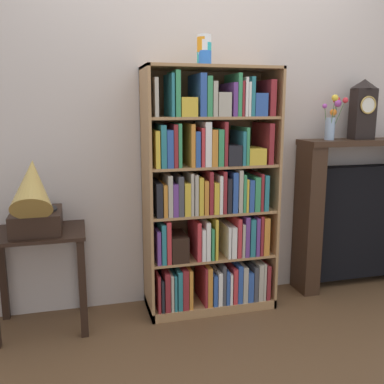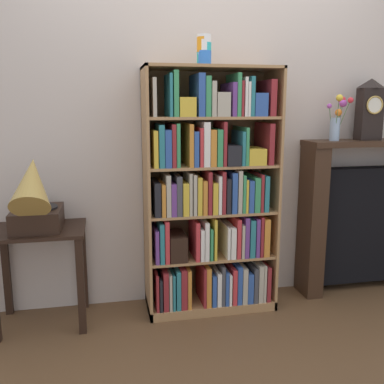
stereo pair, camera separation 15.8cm
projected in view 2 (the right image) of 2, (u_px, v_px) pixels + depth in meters
ground_plane at (211, 310)px, 2.96m from camera, size 7.61×6.40×0.02m
wall_back at (211, 117)px, 2.98m from camera, size 4.61×0.08×2.60m
bookshelf at (211, 202)px, 2.86m from camera, size 0.87×0.36×1.62m
cup_stack at (204, 50)px, 2.64m from camera, size 0.09×0.09×0.19m
side_table_left at (40, 253)px, 2.68m from camera, size 0.56×0.42×0.63m
gramophone at (34, 198)px, 2.54m from camera, size 0.29×0.49×0.51m
fireplace_mantel at (364, 217)px, 3.21m from camera, size 0.99×0.26×1.13m
mantel_clock at (370, 109)px, 3.03m from camera, size 0.16×0.11×0.43m
flower_vase at (337, 118)px, 2.99m from camera, size 0.16×0.14×0.32m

